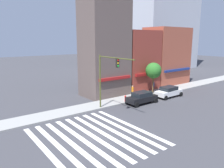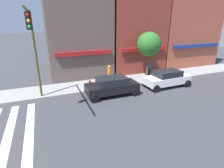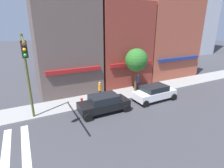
{
  "view_description": "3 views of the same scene",
  "coord_description": "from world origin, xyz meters",
  "px_view_note": "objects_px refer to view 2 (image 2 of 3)",
  "views": [
    {
      "loc": [
        -9.67,
        -15.37,
        8.5
      ],
      "look_at": [
        5.1,
        4.0,
        3.5
      ],
      "focal_mm": 35.0,
      "sensor_mm": 36.0,
      "label": 1
    },
    {
      "loc": [
        5.55,
        -8.04,
        5.95
      ],
      "look_at": [
        10.68,
        4.7,
        1.0
      ],
      "focal_mm": 28.0,
      "sensor_mm": 36.0,
      "label": 2
    },
    {
      "loc": [
        4.93,
        -7.94,
        7.18
      ],
      "look_at": [
        12.14,
        6.0,
        2.0
      ],
      "focal_mm": 28.0,
      "sensor_mm": 36.0,
      "label": 3
    }
  ],
  "objects_px": {
    "sedan_white": "(167,78)",
    "pedestrian_orange_vest": "(109,74)",
    "traffic_signal": "(33,42)",
    "fire_hydrant": "(90,84)",
    "pedestrian_blue_shirt": "(150,68)",
    "street_tree": "(149,44)",
    "sedan_black": "(112,86)"
  },
  "relations": [
    {
      "from": "fire_hydrant",
      "to": "street_tree",
      "type": "xyz_separation_m",
      "value": [
        6.68,
        1.1,
        3.09
      ]
    },
    {
      "from": "traffic_signal",
      "to": "pedestrian_blue_shirt",
      "type": "bearing_deg",
      "value": 14.8
    },
    {
      "from": "sedan_white",
      "to": "fire_hydrant",
      "type": "height_order",
      "value": "sedan_white"
    },
    {
      "from": "pedestrian_blue_shirt",
      "to": "street_tree",
      "type": "relative_size",
      "value": 0.37
    },
    {
      "from": "sedan_black",
      "to": "fire_hydrant",
      "type": "height_order",
      "value": "sedan_black"
    },
    {
      "from": "pedestrian_orange_vest",
      "to": "fire_hydrant",
      "type": "height_order",
      "value": "pedestrian_orange_vest"
    },
    {
      "from": "traffic_signal",
      "to": "fire_hydrant",
      "type": "distance_m",
      "value": 5.95
    },
    {
      "from": "pedestrian_blue_shirt",
      "to": "pedestrian_orange_vest",
      "type": "bearing_deg",
      "value": 95.3
    },
    {
      "from": "pedestrian_orange_vest",
      "to": "fire_hydrant",
      "type": "distance_m",
      "value": 2.52
    },
    {
      "from": "sedan_black",
      "to": "sedan_white",
      "type": "height_order",
      "value": "same"
    },
    {
      "from": "sedan_white",
      "to": "fire_hydrant",
      "type": "xyz_separation_m",
      "value": [
        -7.09,
        1.7,
        -0.23
      ]
    },
    {
      "from": "traffic_signal",
      "to": "pedestrian_orange_vest",
      "type": "height_order",
      "value": "traffic_signal"
    },
    {
      "from": "pedestrian_blue_shirt",
      "to": "street_tree",
      "type": "bearing_deg",
      "value": 125.65
    },
    {
      "from": "sedan_white",
      "to": "street_tree",
      "type": "xyz_separation_m",
      "value": [
        -0.41,
        2.8,
        2.87
      ]
    },
    {
      "from": "pedestrian_blue_shirt",
      "to": "fire_hydrant",
      "type": "bearing_deg",
      "value": 101.12
    },
    {
      "from": "fire_hydrant",
      "to": "pedestrian_blue_shirt",
      "type": "bearing_deg",
      "value": 12.09
    },
    {
      "from": "sedan_black",
      "to": "street_tree",
      "type": "relative_size",
      "value": 0.91
    },
    {
      "from": "traffic_signal",
      "to": "pedestrian_orange_vest",
      "type": "bearing_deg",
      "value": 21.12
    },
    {
      "from": "sedan_white",
      "to": "pedestrian_orange_vest",
      "type": "relative_size",
      "value": 2.51
    },
    {
      "from": "traffic_signal",
      "to": "pedestrian_blue_shirt",
      "type": "relative_size",
      "value": 3.79
    },
    {
      "from": "traffic_signal",
      "to": "fire_hydrant",
      "type": "bearing_deg",
      "value": 19.44
    },
    {
      "from": "sedan_white",
      "to": "traffic_signal",
      "type": "bearing_deg",
      "value": 177.55
    },
    {
      "from": "pedestrian_orange_vest",
      "to": "street_tree",
      "type": "bearing_deg",
      "value": -140.88
    },
    {
      "from": "traffic_signal",
      "to": "sedan_white",
      "type": "relative_size",
      "value": 1.51
    },
    {
      "from": "sedan_black",
      "to": "fire_hydrant",
      "type": "relative_size",
      "value": 5.24
    },
    {
      "from": "street_tree",
      "to": "fire_hydrant",
      "type": "bearing_deg",
      "value": -170.65
    },
    {
      "from": "pedestrian_blue_shirt",
      "to": "traffic_signal",
      "type": "bearing_deg",
      "value": 103.83
    },
    {
      "from": "pedestrian_blue_shirt",
      "to": "fire_hydrant",
      "type": "relative_size",
      "value": 2.1
    },
    {
      "from": "street_tree",
      "to": "sedan_black",
      "type": "bearing_deg",
      "value": -151.82
    },
    {
      "from": "traffic_signal",
      "to": "sedan_white",
      "type": "height_order",
      "value": "traffic_signal"
    },
    {
      "from": "sedan_black",
      "to": "pedestrian_orange_vest",
      "type": "bearing_deg",
      "value": 73.8
    },
    {
      "from": "sedan_white",
      "to": "pedestrian_orange_vest",
      "type": "xyz_separation_m",
      "value": [
        -4.83,
        2.71,
        0.23
      ]
    }
  ]
}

